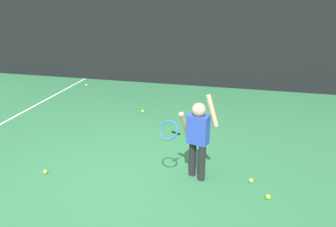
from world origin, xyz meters
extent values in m
plane|color=#2D7247|center=(0.00, 0.00, 0.00)|extent=(20.00, 20.00, 0.00)
cube|color=black|center=(0.00, 5.45, 1.85)|extent=(13.88, 0.08, 3.70)
cylinder|color=slate|center=(-2.26, 5.51, 1.92)|extent=(0.09, 0.09, 3.85)
cylinder|color=slate|center=(2.26, 5.51, 1.92)|extent=(0.09, 0.09, 3.85)
cylinder|color=#232326|center=(1.02, 0.45, 0.29)|extent=(0.11, 0.11, 0.58)
cylinder|color=#232326|center=(1.18, 0.35, 0.29)|extent=(0.11, 0.11, 0.58)
cube|color=blue|center=(1.10, 0.40, 0.80)|extent=(0.34, 0.25, 0.44)
sphere|color=tan|center=(1.10, 0.40, 1.10)|extent=(0.20, 0.20, 0.20)
cylinder|color=tan|center=(1.29, 0.36, 1.12)|extent=(0.22, 0.12, 0.46)
cylinder|color=tan|center=(0.89, 0.39, 0.87)|extent=(0.14, 0.30, 0.43)
cylinder|color=black|center=(0.79, 0.30, 0.75)|extent=(0.09, 0.24, 0.15)
torus|color=#2666B2|center=(0.73, 0.09, 0.88)|extent=(0.32, 0.23, 0.26)
sphere|color=#CCE033|center=(1.91, 0.43, 0.03)|extent=(0.07, 0.07, 0.07)
sphere|color=#CCE033|center=(-2.87, 4.60, 0.03)|extent=(0.07, 0.07, 0.07)
sphere|color=#CCE033|center=(-1.22, -0.06, 0.03)|extent=(0.07, 0.07, 0.07)
sphere|color=#CCE033|center=(-0.57, 2.88, 0.03)|extent=(0.07, 0.07, 0.07)
sphere|color=#CCE033|center=(2.14, 0.07, 0.03)|extent=(0.07, 0.07, 0.07)
camera|label=1|loc=(1.67, -3.88, 2.70)|focal=34.55mm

